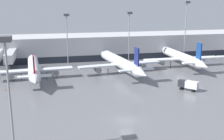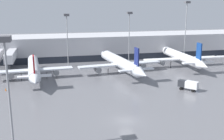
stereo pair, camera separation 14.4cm
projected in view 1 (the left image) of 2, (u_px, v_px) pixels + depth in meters
The scene contains 11 objects.
ground_plane at pixel (126, 121), 52.50m from camera, with size 320.00×320.00×0.00m, color slate.
terminal_building at pixel (83, 47), 109.90m from camera, with size 160.00×29.99×9.00m.
parked_jet_1 at pixel (34, 68), 79.92m from camera, with size 22.18×32.62×8.82m.
parked_jet_3 at pixel (182, 57), 95.25m from camera, with size 26.48×32.43×9.68m.
parked_jet_4 at pixel (120, 63), 86.98m from camera, with size 26.68×35.76×9.73m.
service_truck_1 at pixel (188, 84), 70.20m from camera, with size 4.45×4.84×2.44m.
traffic_cone_0 at pixel (6, 89), 70.12m from camera, with size 0.37×0.37×0.68m.
apron_light_mast_1 at pixel (186, 15), 104.00m from camera, with size 1.80×1.80×21.86m.
apron_light_mast_2 at pixel (6, 62), 38.25m from camera, with size 1.80×1.80×17.25m.
apron_light_mast_5 at pixel (67, 25), 93.30m from camera, with size 1.80×1.80×17.82m.
apron_light_mast_7 at pixel (129, 23), 99.56m from camera, with size 1.80×1.80×18.21m.
Camera 1 is at (-13.36, -46.94, 21.72)m, focal length 45.00 mm.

